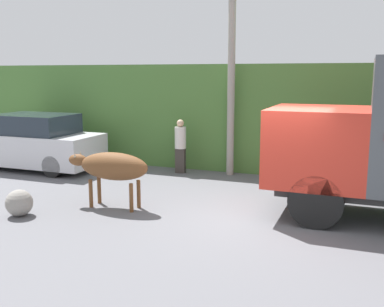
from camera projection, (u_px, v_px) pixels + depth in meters
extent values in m
plane|color=slate|center=(264.00, 219.00, 9.64)|extent=(60.00, 60.00, 0.00)
cube|color=#4C7A38|center=(308.00, 113.00, 15.92)|extent=(32.00, 5.99, 3.37)
cube|color=red|center=(318.00, 145.00, 9.79)|extent=(2.06, 2.31, 1.62)
cube|color=#232D38|center=(271.00, 130.00, 10.11)|extent=(0.04, 1.96, 0.57)
cylinder|color=black|center=(316.00, 200.00, 9.10)|extent=(1.10, 0.51, 1.10)
ellipsoid|color=brown|center=(114.00, 166.00, 10.29)|extent=(1.72, 0.64, 0.64)
ellipsoid|color=brown|center=(78.00, 160.00, 10.63)|extent=(0.48, 0.28, 0.28)
cone|color=#B7AD93|center=(75.00, 155.00, 10.50)|extent=(0.06, 0.06, 0.11)
cone|color=#B7AD93|center=(80.00, 153.00, 10.70)|extent=(0.06, 0.06, 0.11)
cylinder|color=brown|center=(91.00, 193.00, 10.44)|extent=(0.09, 0.09, 0.66)
cylinder|color=brown|center=(99.00, 190.00, 10.76)|extent=(0.09, 0.09, 0.66)
cylinder|color=brown|center=(131.00, 198.00, 10.06)|extent=(0.09, 0.09, 0.66)
cylinder|color=brown|center=(139.00, 194.00, 10.38)|extent=(0.09, 0.09, 0.66)
cube|color=silver|center=(34.00, 148.00, 14.63)|extent=(4.46, 1.85, 0.98)
cube|color=#232D38|center=(35.00, 124.00, 14.45)|extent=(2.45, 1.70, 0.62)
cylinder|color=black|center=(54.00, 166.00, 13.49)|extent=(0.66, 0.30, 0.66)
cube|color=#38332D|center=(181.00, 161.00, 14.04)|extent=(0.31, 0.21, 0.78)
cylinder|color=silver|center=(180.00, 138.00, 13.91)|extent=(0.38, 0.38, 0.68)
sphere|color=#DBB28E|center=(180.00, 123.00, 13.84)|extent=(0.22, 0.22, 0.22)
cylinder|color=#9E998E|center=(231.00, 76.00, 13.34)|extent=(0.22, 0.22, 6.03)
sphere|color=gray|center=(19.00, 203.00, 9.80)|extent=(0.59, 0.59, 0.59)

